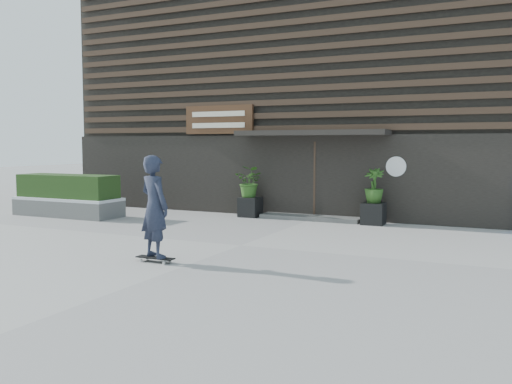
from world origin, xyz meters
The scene contains 11 objects.
ground centered at (0.00, 0.00, 0.00)m, with size 80.00×80.00×0.00m, color #9F9B96.
entrance_step centered at (0.00, 4.60, 0.06)m, with size 3.00×0.80×0.12m, color #4B4B48.
planter_pot_left centered at (-1.90, 4.40, 0.30)m, with size 0.60×0.60×0.60m, color black.
bamboo_left centered at (-1.90, 4.40, 1.08)m, with size 0.86×0.75×0.96m, color #2D591E.
planter_pot_right centered at (1.90, 4.40, 0.30)m, with size 0.60×0.60×0.60m, color black.
bamboo_right centered at (1.90, 4.40, 1.08)m, with size 0.54×0.54×0.96m, color #2D591E.
raised_bed centered at (-7.11, 2.18, 0.25)m, with size 3.50×1.20×0.50m, color #535350.
snow_layer centered at (-7.11, 2.18, 0.54)m, with size 3.50×1.20×0.08m, color silver.
hedge centered at (-7.11, 2.18, 0.93)m, with size 3.30×1.00×0.70m, color #1C3613.
building centered at (0.00, 9.96, 3.99)m, with size 18.00×11.00×8.00m.
skateboarder centered at (-0.68, -2.22, 1.05)m, with size 0.82×0.68×2.02m.
Camera 1 is at (5.39, -10.61, 2.22)m, focal length 38.46 mm.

